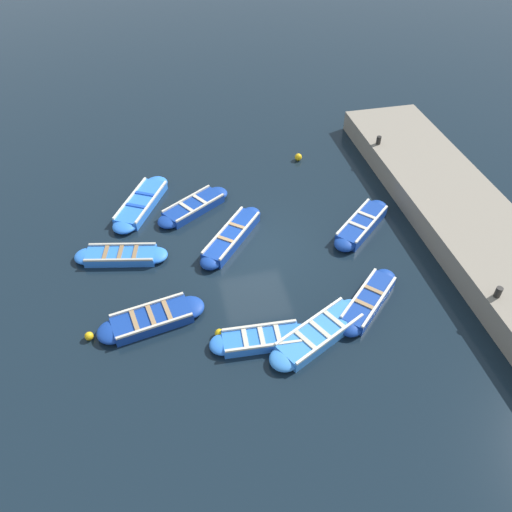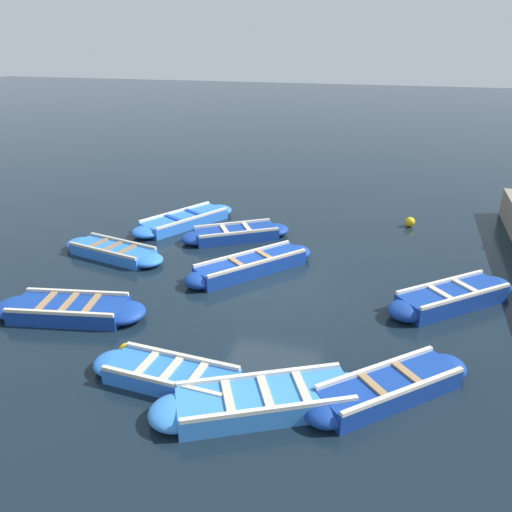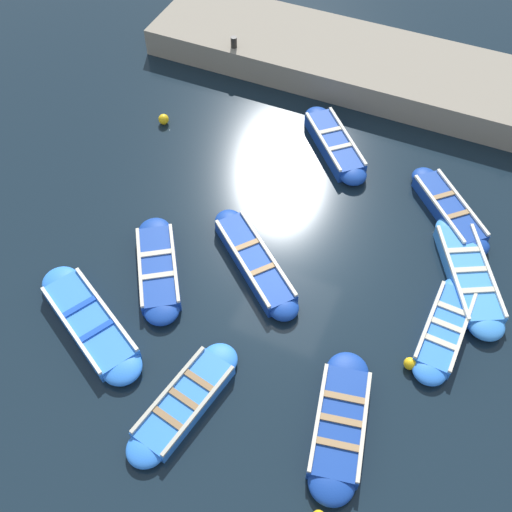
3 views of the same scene
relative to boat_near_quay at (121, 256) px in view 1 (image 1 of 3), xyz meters
name	(u,v)px [view 1 (image 1 of 3)]	position (x,y,z in m)	size (l,w,h in m)	color
ground_plane	(255,250)	(4.68, -0.55, -0.15)	(120.00, 120.00, 0.00)	black
boat_near_quay	(121,256)	(0.00, 0.00, 0.00)	(3.36, 1.44, 0.36)	blue
boat_drifting	(261,339)	(3.98, -4.62, 0.00)	(3.15, 0.97, 0.36)	blue
boat_centre	(194,207)	(2.84, 2.24, 0.01)	(3.24, 2.53, 0.39)	navy
boat_broadside	(320,333)	(5.73, -4.80, 0.02)	(3.73, 2.51, 0.41)	#3884E0
boat_end_of_row	(232,237)	(3.96, 0.13, 0.04)	(2.95, 3.36, 0.44)	navy
boat_stern_in	(362,225)	(8.83, -0.27, 0.05)	(3.07, 2.87, 0.47)	navy
boat_alongside	(141,203)	(0.85, 2.91, 0.01)	(2.61, 3.79, 0.39)	blue
boat_tucked	(368,301)	(7.64, -3.89, 0.03)	(2.88, 2.78, 0.42)	navy
boat_outer_right	(152,319)	(0.86, -3.16, 0.02)	(3.48, 1.57, 0.40)	navy
quay_wall	(458,211)	(12.55, -0.55, 0.29)	(3.52, 15.43, 0.89)	gray
bollard_north	(498,292)	(11.14, -5.12, 0.92)	(0.20, 0.20, 0.35)	black
bollard_mid_north	(379,140)	(11.14, 4.02, 0.92)	(0.20, 0.20, 0.35)	black
buoy_orange_near	(89,336)	(-1.02, -3.38, -0.02)	(0.26, 0.26, 0.26)	#EAB214
buoy_yellow_far	(298,157)	(7.84, 4.87, 0.01)	(0.32, 0.32, 0.32)	#EAB214
buoy_white_drifting	(219,333)	(2.80, -4.12, -0.01)	(0.28, 0.28, 0.28)	#EAB214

